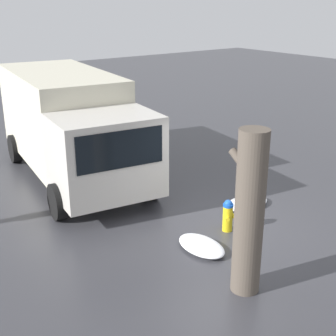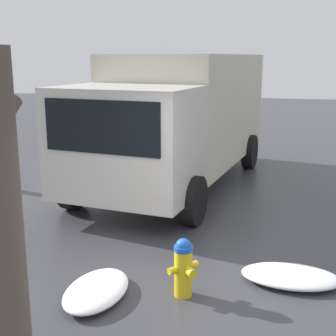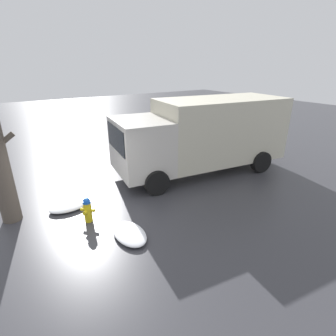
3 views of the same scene
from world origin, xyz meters
name	(u,v)px [view 1 (image 1 of 3)]	position (x,y,z in m)	size (l,w,h in m)	color
ground_plane	(227,230)	(0.00, 0.00, 0.00)	(60.00, 60.00, 0.00)	#38383D
fire_hydrant	(228,215)	(0.00, 0.00, 0.39)	(0.37, 0.37, 0.76)	yellow
tree_trunk	(249,213)	(-1.86, 1.33, 1.53)	(0.80, 0.52, 3.04)	brown
delivery_truck	(70,122)	(5.40, 1.25, 1.64)	(7.39, 3.51, 3.00)	beige
snow_pile_by_hydrant	(201,246)	(-0.31, 1.05, 0.09)	(1.21, 0.74, 0.19)	white
snow_pile_curbside	(246,203)	(0.69, -1.32, 0.09)	(0.77, 1.30, 0.17)	white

